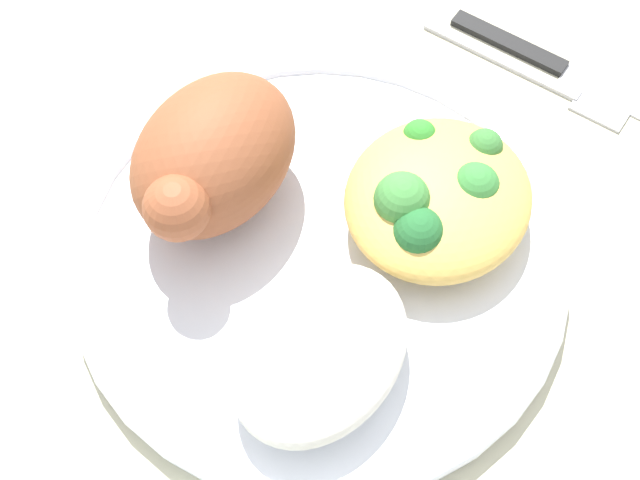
% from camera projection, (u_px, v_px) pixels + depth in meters
% --- Properties ---
extents(ground_plane, '(2.00, 2.00, 0.00)m').
position_uv_depth(ground_plane, '(320.00, 264.00, 0.49)').
color(ground_plane, beige).
extents(plate, '(0.27, 0.27, 0.02)m').
position_uv_depth(plate, '(320.00, 256.00, 0.48)').
color(plate, white).
rests_on(plate, ground_plane).
extents(roasted_chicken, '(0.11, 0.08, 0.07)m').
position_uv_depth(roasted_chicken, '(213.00, 157.00, 0.46)').
color(roasted_chicken, brown).
rests_on(roasted_chicken, plate).
extents(rice_pile, '(0.10, 0.08, 0.03)m').
position_uv_depth(rice_pile, '(320.00, 352.00, 0.42)').
color(rice_pile, white).
rests_on(rice_pile, plate).
extents(mac_cheese_with_broccoli, '(0.11, 0.10, 0.05)m').
position_uv_depth(mac_cheese_with_broccoli, '(436.00, 197.00, 0.46)').
color(mac_cheese_with_broccoli, '#E3B554').
rests_on(mac_cheese_with_broccoli, plate).
extents(fork, '(0.02, 0.14, 0.01)m').
position_uv_depth(fork, '(537.00, 75.00, 0.55)').
color(fork, '#B2B2B7').
rests_on(fork, ground_plane).
extents(knife, '(0.02, 0.19, 0.01)m').
position_uv_depth(knife, '(563.00, 68.00, 0.55)').
color(knife, black).
rests_on(knife, ground_plane).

